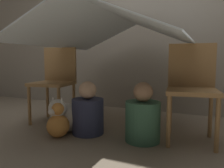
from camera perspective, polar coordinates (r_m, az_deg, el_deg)
name	(u,v)px	position (r m, az deg, el deg)	size (l,w,h in m)	color
ground_plane	(104,136)	(2.14, -2.15, -13.42)	(8.80, 8.80, 0.00)	gray
wall_back	(144,23)	(3.23, 8.26, 15.59)	(7.00, 0.05, 2.50)	gray
chair_left	(55,79)	(2.66, -14.59, 1.18)	(0.48, 0.48, 0.87)	olive
chair_right	(192,85)	(2.07, 20.07, -0.33)	(0.48, 0.48, 0.87)	olive
sheet_canopy	(112,28)	(2.20, 0.00, 14.47)	(1.52, 1.54, 0.33)	silver
person_front	(88,113)	(2.17, -6.33, -7.45)	(0.31, 0.31, 0.52)	#2D3351
person_second	(143,118)	(1.97, 8.03, -8.68)	(0.31, 0.31, 0.53)	#38664C
dog	(65,115)	(2.24, -12.18, -8.00)	(0.38, 0.36, 0.38)	silver
plush_toy	(58,123)	(2.13, -13.91, -9.82)	(0.21, 0.21, 0.34)	#D88C3F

